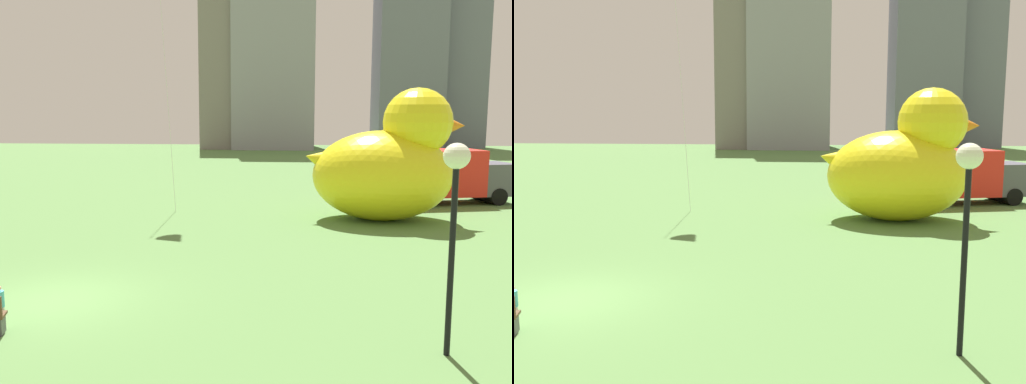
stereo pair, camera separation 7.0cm
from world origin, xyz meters
TOP-DOWN VIEW (x-y plane):
  - ground_plane at (0.00, 0.00)m, footprint 140.00×140.00m
  - giant_inflatable_duck at (10.00, 11.72)m, footprint 7.08×4.54m
  - lamppost at (9.24, -2.36)m, footprint 0.50×0.50m
  - box_truck at (13.91, 16.72)m, footprint 6.73×3.75m
  - city_skyline at (10.55, 64.38)m, footprint 37.87×13.84m

SIDE VIEW (x-z plane):
  - ground_plane at x=0.00m, z-range 0.00..0.00m
  - box_truck at x=13.91m, z-range 0.03..2.88m
  - giant_inflatable_duck at x=10.00m, z-range -0.44..5.43m
  - lamppost at x=9.24m, z-range 1.23..5.45m
  - city_skyline at x=10.55m, z-range -3.16..33.96m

